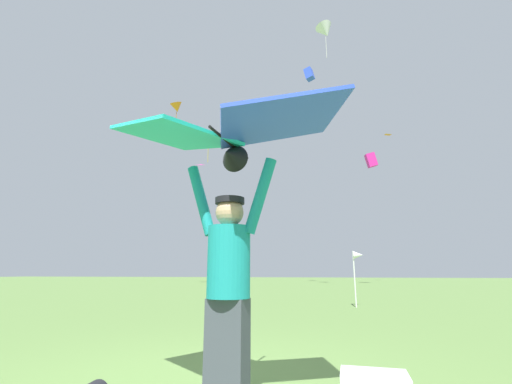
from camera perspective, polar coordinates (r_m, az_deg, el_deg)
name	(u,v)px	position (r m, az deg, el deg)	size (l,w,h in m)	color
kite_flyer_person	(228,283)	(2.82, -4.54, -14.59)	(0.81, 0.39, 1.92)	#424751
held_stunt_kite	(226,134)	(2.95, -4.88, 9.45)	(2.10, 1.24, 0.43)	black
distant_kite_magenta_low_left	(200,165)	(25.29, -9.11, 4.45)	(0.56, 0.55, 0.20)	#DB2393
distant_kite_orange_far_center	(388,134)	(39.13, 20.80, 8.83)	(0.87, 0.87, 0.19)	orange
distant_kite_blue_high_right	(309,74)	(33.10, 8.71, 18.55)	(1.03, 0.91, 1.18)	blue
distant_kite_white_low_right	(325,31)	(28.33, 11.31, 24.43)	(1.67, 1.53, 2.85)	white
distant_kite_magenta_overhead_distant	(371,160)	(29.89, 18.35, 4.98)	(1.00, 0.87, 1.30)	#DB2393
distant_kite_orange_mid_right	(177,108)	(29.75, -12.88, 13.34)	(1.02, 1.17, 2.28)	orange
distant_kite_yellow_high_left	(208,143)	(40.98, -7.82, 7.88)	(1.50, 1.35, 3.00)	yellow
marker_flag	(358,258)	(11.01, 16.31, -10.39)	(0.30, 0.24, 1.62)	silver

